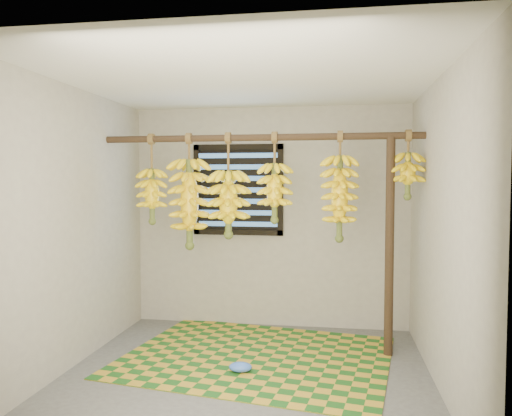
% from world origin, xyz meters
% --- Properties ---
extents(floor, '(3.00, 3.00, 0.01)m').
position_xyz_m(floor, '(0.00, 0.00, -0.01)').
color(floor, '#4D4D4D').
rests_on(floor, ground).
extents(ceiling, '(3.00, 3.00, 0.01)m').
position_xyz_m(ceiling, '(0.00, 0.00, 2.40)').
color(ceiling, silver).
rests_on(ceiling, wall_back).
extents(wall_back, '(3.00, 0.01, 2.40)m').
position_xyz_m(wall_back, '(0.00, 1.50, 1.20)').
color(wall_back, gray).
rests_on(wall_back, floor).
extents(wall_left, '(0.01, 3.00, 2.40)m').
position_xyz_m(wall_left, '(-1.50, 0.00, 1.20)').
color(wall_left, gray).
rests_on(wall_left, floor).
extents(wall_right, '(0.01, 3.00, 2.40)m').
position_xyz_m(wall_right, '(1.50, 0.00, 1.20)').
color(wall_right, gray).
rests_on(wall_right, floor).
extents(window, '(1.00, 0.04, 1.00)m').
position_xyz_m(window, '(-0.35, 1.48, 1.50)').
color(window, black).
rests_on(window, wall_back).
extents(hanging_pole, '(3.00, 0.06, 0.06)m').
position_xyz_m(hanging_pole, '(0.00, 0.70, 2.00)').
color(hanging_pole, '#3A2919').
rests_on(hanging_pole, wall_left).
extents(support_post, '(0.08, 0.08, 2.00)m').
position_xyz_m(support_post, '(1.20, 0.70, 1.00)').
color(support_post, '#3A2919').
rests_on(support_post, floor).
extents(woven_mat, '(2.58, 2.19, 0.01)m').
position_xyz_m(woven_mat, '(0.02, 0.47, 0.01)').
color(woven_mat, '#1B5218').
rests_on(woven_mat, floor).
extents(plastic_bag, '(0.20, 0.15, 0.08)m').
position_xyz_m(plastic_bag, '(-0.06, 0.08, 0.05)').
color(plastic_bag, blue).
rests_on(plastic_bag, woven_mat).
extents(banana_bunch_a, '(0.28, 0.28, 0.87)m').
position_xyz_m(banana_bunch_a, '(-1.05, 0.70, 1.45)').
color(banana_bunch_a, brown).
rests_on(banana_bunch_a, hanging_pole).
extents(banana_bunch_b, '(0.38, 0.38, 1.10)m').
position_xyz_m(banana_bunch_b, '(-0.67, 0.70, 1.38)').
color(banana_bunch_b, brown).
rests_on(banana_bunch_b, hanging_pole).
extents(banana_bunch_c, '(0.38, 0.38, 0.98)m').
position_xyz_m(banana_bunch_c, '(-0.29, 0.70, 1.38)').
color(banana_bunch_c, brown).
rests_on(banana_bunch_c, hanging_pole).
extents(banana_bunch_d, '(0.32, 0.32, 0.84)m').
position_xyz_m(banana_bunch_d, '(0.15, 0.70, 1.49)').
color(banana_bunch_d, brown).
rests_on(banana_bunch_d, hanging_pole).
extents(banana_bunch_e, '(0.32, 0.32, 1.00)m').
position_xyz_m(banana_bunch_e, '(0.75, 0.70, 1.44)').
color(banana_bunch_e, brown).
rests_on(banana_bunch_e, hanging_pole).
extents(banana_bunch_f, '(0.29, 0.29, 0.62)m').
position_xyz_m(banana_bunch_f, '(1.35, 0.70, 1.65)').
color(banana_bunch_f, brown).
rests_on(banana_bunch_f, hanging_pole).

